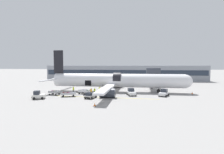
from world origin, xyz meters
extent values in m
plane|color=gray|center=(0.00, 0.00, 0.00)|extent=(500.00, 500.00, 0.00)
cube|color=yellow|center=(-0.48, -4.13, 0.00)|extent=(23.98, 0.94, 0.01)
cube|color=gray|center=(0.00, 44.06, 3.54)|extent=(74.95, 13.21, 7.08)
cube|color=#232D3D|center=(0.00, 37.39, 3.89)|extent=(73.45, 0.16, 2.26)
cylinder|color=#4C4C51|center=(11.03, 11.81, 1.64)|extent=(0.60, 0.60, 3.28)
cube|color=silver|center=(11.03, 11.81, 4.74)|extent=(2.93, 10.83, 2.93)
cube|color=#333842|center=(11.03, 7.00, 4.74)|extent=(3.81, 1.60, 3.52)
cylinder|color=silver|center=(1.33, 4.56, 3.14)|extent=(35.27, 3.67, 3.67)
sphere|color=silver|center=(18.96, 4.56, 3.14)|extent=(3.49, 3.49, 3.49)
cone|color=silver|center=(-16.30, 4.56, 3.14)|extent=(4.22, 3.38, 3.38)
cylinder|color=black|center=(1.33, 4.52, 3.47)|extent=(2.12, 3.68, 3.68)
cube|color=black|center=(-15.62, 4.56, 8.23)|extent=(2.75, 0.28, 6.52)
cube|color=silver|center=(-15.78, -0.13, 3.51)|extent=(0.87, 9.38, 0.20)
cube|color=silver|center=(-15.78, 9.25, 3.51)|extent=(0.87, 9.38, 0.20)
cube|color=silver|center=(-0.08, -4.36, 2.13)|extent=(2.08, 16.74, 0.40)
cube|color=silver|center=(-0.08, 13.48, 2.13)|extent=(2.08, 16.74, 0.40)
cylinder|color=#333842|center=(0.12, -4.31, 1.08)|extent=(3.45, 2.11, 2.11)
cylinder|color=#333842|center=(0.12, 13.43, 1.08)|extent=(3.45, 2.11, 2.11)
cube|color=black|center=(-6.43, 2.75, 2.50)|extent=(1.70, 0.12, 1.40)
cylinder|color=#56565B|center=(12.26, 4.56, 1.35)|extent=(0.22, 0.22, 1.74)
sphere|color=black|center=(12.26, 4.56, 0.49)|extent=(0.97, 0.97, 0.97)
cylinder|color=#56565B|center=(-2.20, 2.03, 1.35)|extent=(0.22, 0.22, 1.74)
sphere|color=black|center=(-2.20, 2.03, 0.49)|extent=(0.97, 0.97, 0.97)
cylinder|color=#56565B|center=(-2.20, 7.10, 1.35)|extent=(0.22, 0.22, 1.74)
sphere|color=black|center=(-2.20, 7.10, 0.49)|extent=(0.97, 0.97, 0.97)
cube|color=silver|center=(-14.33, -7.83, 0.60)|extent=(2.88, 2.37, 0.73)
cube|color=#232833|center=(-14.74, -7.96, 1.37)|extent=(1.50, 1.70, 0.79)
cube|color=black|center=(-15.56, -8.23, 0.46)|extent=(0.58, 1.47, 0.37)
sphere|color=black|center=(-15.38, -7.33, 0.28)|extent=(0.56, 0.56, 0.56)
sphere|color=black|center=(-14.89, -8.85, 0.28)|extent=(0.56, 0.56, 0.56)
sphere|color=black|center=(-13.78, -6.81, 0.28)|extent=(0.56, 0.56, 0.56)
sphere|color=black|center=(-13.28, -8.32, 0.28)|extent=(0.56, 0.56, 0.56)
cube|color=silver|center=(12.87, -0.35, 0.57)|extent=(2.63, 3.39, 0.66)
cube|color=#232833|center=(13.07, 0.14, 1.27)|extent=(1.76, 1.77, 0.74)
cube|color=black|center=(13.48, 1.09, 0.44)|extent=(1.35, 0.67, 0.33)
sphere|color=black|center=(13.96, 0.30, 0.28)|extent=(0.56, 0.56, 0.56)
sphere|color=black|center=(12.58, 0.89, 0.28)|extent=(0.56, 0.56, 0.56)
sphere|color=black|center=(13.16, -1.58, 0.28)|extent=(0.56, 0.56, 0.56)
sphere|color=black|center=(11.78, -1.00, 0.28)|extent=(0.56, 0.56, 0.56)
cube|color=white|center=(5.34, -0.71, 0.60)|extent=(2.33, 3.07, 0.72)
cube|color=#232833|center=(5.20, -0.26, 1.35)|extent=(1.65, 1.57, 0.78)
cube|color=black|center=(4.91, 0.63, 0.45)|extent=(1.39, 0.55, 0.36)
sphere|color=black|center=(5.77, 0.40, 0.28)|extent=(0.56, 0.56, 0.56)
sphere|color=black|center=(4.35, -0.06, 0.28)|extent=(0.56, 0.56, 0.56)
sphere|color=black|center=(6.34, -1.36, 0.28)|extent=(0.56, 0.56, 0.56)
sphere|color=black|center=(4.91, -1.82, 0.28)|extent=(0.56, 0.56, 0.56)
cube|color=silver|center=(-3.46, -5.48, 0.48)|extent=(2.22, 3.21, 0.49)
cube|color=#232833|center=(-3.58, -5.98, 1.02)|extent=(1.62, 1.59, 0.59)
cube|color=black|center=(-3.80, -6.95, 0.38)|extent=(1.43, 0.44, 0.24)
sphere|color=black|center=(-4.43, -6.27, 0.28)|extent=(0.56, 0.56, 0.56)
sphere|color=black|center=(-2.94, -6.62, 0.28)|extent=(0.56, 0.56, 0.56)
sphere|color=black|center=(-3.97, -4.34, 0.28)|extent=(0.56, 0.56, 0.56)
sphere|color=black|center=(-2.49, -4.69, 0.28)|extent=(0.56, 0.56, 0.56)
cube|color=silver|center=(-6.57, -0.32, 0.60)|extent=(3.34, 2.48, 0.05)
cube|color=silver|center=(-5.20, -0.94, 0.87)|extent=(0.60, 1.23, 0.49)
cube|color=silver|center=(-6.83, -0.89, 0.87)|extent=(2.76, 1.31, 0.49)
cube|color=silver|center=(-6.31, 0.26, 0.87)|extent=(2.76, 1.31, 0.49)
cube|color=#333338|center=(-4.76, -1.14, 0.34)|extent=(0.85, 0.45, 0.06)
sphere|color=black|center=(-5.87, -1.36, 0.20)|extent=(0.40, 0.40, 0.40)
sphere|color=black|center=(-5.32, -0.16, 0.20)|extent=(0.40, 0.40, 0.40)
sphere|color=black|center=(-7.82, -0.47, 0.20)|extent=(0.40, 0.40, 0.40)
sphere|color=black|center=(-7.27, 0.73, 0.20)|extent=(0.40, 0.40, 0.40)
cube|color=#4C1E1E|center=(-6.89, -0.06, 0.81)|extent=(0.43, 0.30, 0.38)
cube|color=#1E2347|center=(-6.69, -0.51, 0.85)|extent=(0.42, 0.32, 0.46)
cube|color=#14472D|center=(-5.74, -0.52, 0.88)|extent=(0.38, 0.29, 0.51)
cube|color=#B7BABF|center=(-9.18, -4.19, 0.54)|extent=(3.63, 2.64, 0.05)
cube|color=#B7BABF|center=(-7.68, -3.59, 0.75)|extent=(0.62, 1.44, 0.37)
cube|color=#B7BABF|center=(-8.91, -4.87, 0.75)|extent=(3.03, 1.25, 0.37)
cube|color=#B7BABF|center=(-9.46, -3.50, 0.75)|extent=(3.03, 1.25, 0.37)
cube|color=#333338|center=(-7.23, -3.41, 0.31)|extent=(0.87, 0.41, 0.06)
sphere|color=black|center=(-7.83, -4.47, 0.20)|extent=(0.40, 0.40, 0.40)
sphere|color=black|center=(-8.39, -3.05, 0.20)|extent=(0.40, 0.40, 0.40)
sphere|color=black|center=(-9.98, -5.32, 0.20)|extent=(0.40, 0.40, 0.40)
sphere|color=black|center=(-10.54, -3.90, 0.20)|extent=(0.40, 0.40, 0.40)
cube|color=#721951|center=(-9.00, -4.27, 0.78)|extent=(0.42, 0.32, 0.42)
cube|color=#4C1E1E|center=(-10.20, -4.45, 0.82)|extent=(0.47, 0.35, 0.49)
cube|color=#4C1E1E|center=(-9.75, -4.26, 0.72)|extent=(0.51, 0.42, 0.31)
cube|color=#4C1E1E|center=(-9.32, -4.27, 0.81)|extent=(0.39, 0.32, 0.48)
cube|color=#999BA0|center=(-13.43, -2.65, 0.60)|extent=(2.57, 1.78, 0.05)
cube|color=#999BA0|center=(-12.23, -2.74, 0.84)|extent=(0.18, 1.60, 0.42)
cube|color=#999BA0|center=(-13.49, -3.41, 0.84)|extent=(2.41, 0.24, 0.42)
cube|color=#999BA0|center=(-13.37, -1.88, 0.84)|extent=(2.41, 0.24, 0.42)
cube|color=#333338|center=(-11.75, -2.77, 0.35)|extent=(0.90, 0.15, 0.06)
sphere|color=black|center=(-12.63, -3.51, 0.20)|extent=(0.40, 0.40, 0.40)
sphere|color=black|center=(-12.51, -1.91, 0.20)|extent=(0.40, 0.40, 0.40)
sphere|color=black|center=(-14.35, -3.38, 0.20)|extent=(0.40, 0.40, 0.40)
sphere|color=black|center=(-14.23, -1.79, 0.20)|extent=(0.40, 0.40, 0.40)
cube|color=#14472D|center=(-13.25, -2.86, 0.80)|extent=(0.40, 0.25, 0.34)
cube|color=#721951|center=(-13.94, -2.68, 0.83)|extent=(0.41, 0.30, 0.41)
cube|color=olive|center=(-13.60, -2.49, 0.82)|extent=(0.41, 0.22, 0.37)
cylinder|color=#2D2D33|center=(-9.81, 0.72, 0.42)|extent=(0.41, 0.41, 0.84)
cylinder|color=#CCE523|center=(-9.81, 0.72, 1.17)|extent=(0.53, 0.53, 0.66)
sphere|color=#9E7556|center=(-9.81, 0.72, 1.61)|extent=(0.23, 0.23, 0.23)
cylinder|color=#CCE523|center=(-9.71, 0.51, 1.09)|extent=(0.17, 0.17, 0.61)
cylinder|color=#CCE523|center=(-9.92, 0.93, 1.09)|extent=(0.17, 0.17, 0.61)
cylinder|color=black|center=(-4.39, -1.61, 0.42)|extent=(0.43, 0.43, 0.84)
cylinder|color=orange|center=(-4.39, -1.61, 1.17)|extent=(0.56, 0.56, 0.66)
sphere|color=#9E7556|center=(-4.39, -1.61, 1.62)|extent=(0.23, 0.23, 0.23)
cylinder|color=orange|center=(-4.56, -1.44, 1.10)|extent=(0.18, 0.18, 0.61)
cylinder|color=orange|center=(-4.23, -1.78, 1.10)|extent=(0.18, 0.18, 0.61)
cylinder|color=#1E2338|center=(-3.88, -0.15, 0.38)|extent=(0.38, 0.38, 0.77)
cylinder|color=#B7E019|center=(-3.88, -0.15, 1.07)|extent=(0.49, 0.49, 0.61)
sphere|color=beige|center=(-3.88, -0.15, 1.48)|extent=(0.21, 0.21, 0.21)
cylinder|color=#B7E019|center=(-4.07, -0.05, 1.00)|extent=(0.15, 0.15, 0.56)
cylinder|color=#B7E019|center=(-3.69, -0.25, 1.00)|extent=(0.15, 0.15, 0.56)
cylinder|color=black|center=(-2.92, 1.30, 0.43)|extent=(0.44, 0.44, 0.86)
cylinder|color=#CCE523|center=(-2.92, 1.30, 1.20)|extent=(0.57, 0.57, 0.68)
sphere|color=#9E7556|center=(-2.92, 1.30, 1.66)|extent=(0.24, 0.24, 0.24)
cylinder|color=#CCE523|center=(-3.07, 1.12, 1.13)|extent=(0.18, 0.18, 0.62)
cylinder|color=#CCE523|center=(-2.77, 1.49, 1.13)|extent=(0.18, 0.18, 0.62)
cube|color=black|center=(-5.76, -2.81, 0.28)|extent=(0.42, 0.40, 0.56)
cube|color=black|center=(-5.76, -2.81, 0.62)|extent=(0.20, 0.14, 0.12)
cube|color=black|center=(20.49, 3.81, 0.01)|extent=(0.56, 0.56, 0.03)
cone|color=orange|center=(20.49, 3.81, 0.28)|extent=(0.42, 0.42, 0.56)
cylinder|color=white|center=(20.49, 3.81, 0.31)|extent=(0.24, 0.24, 0.07)
cube|color=black|center=(-0.73, -12.56, 0.01)|extent=(0.60, 0.60, 0.03)
cone|color=orange|center=(-0.73, -12.56, 0.30)|extent=(0.45, 0.45, 0.60)
cylinder|color=white|center=(-0.73, -12.56, 0.33)|extent=(0.26, 0.26, 0.07)
camera|label=1|loc=(6.92, -42.48, 7.34)|focal=28.00mm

